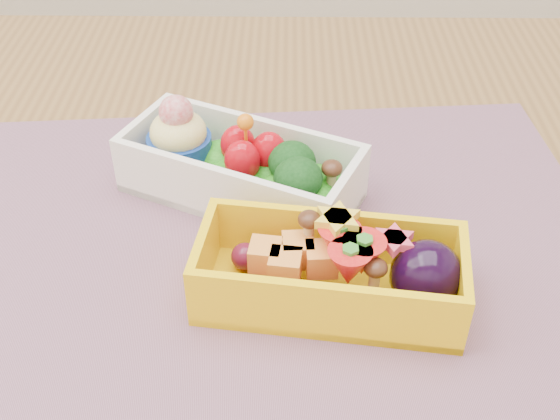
{
  "coord_description": "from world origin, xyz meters",
  "views": [
    {
      "loc": [
        0.0,
        -0.44,
        1.12
      ],
      "look_at": [
        -0.0,
        -0.03,
        0.79
      ],
      "focal_mm": 45.75,
      "sensor_mm": 36.0,
      "label": 1
    }
  ],
  "objects_px": {
    "bento_yellow": "(336,271)",
    "placemat": "(270,253)",
    "bento_white": "(240,167)",
    "table": "(283,307)"
  },
  "relations": [
    {
      "from": "bento_yellow",
      "to": "placemat",
      "type": "bearing_deg",
      "value": 141.4
    },
    {
      "from": "placemat",
      "to": "bento_white",
      "type": "relative_size",
      "value": 2.5
    },
    {
      "from": "bento_white",
      "to": "table",
      "type": "bearing_deg",
      "value": -19.18
    },
    {
      "from": "placemat",
      "to": "bento_white",
      "type": "height_order",
      "value": "bento_white"
    },
    {
      "from": "table",
      "to": "bento_yellow",
      "type": "xyz_separation_m",
      "value": [
        0.04,
        -0.09,
        0.13
      ]
    },
    {
      "from": "placemat",
      "to": "bento_white",
      "type": "xyz_separation_m",
      "value": [
        -0.03,
        0.07,
        0.03
      ]
    },
    {
      "from": "bento_white",
      "to": "bento_yellow",
      "type": "height_order",
      "value": "bento_white"
    },
    {
      "from": "placemat",
      "to": "bento_yellow",
      "type": "height_order",
      "value": "bento_yellow"
    },
    {
      "from": "bento_white",
      "to": "bento_yellow",
      "type": "bearing_deg",
      "value": -34.07
    },
    {
      "from": "bento_white",
      "to": "bento_yellow",
      "type": "distance_m",
      "value": 0.14
    }
  ]
}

